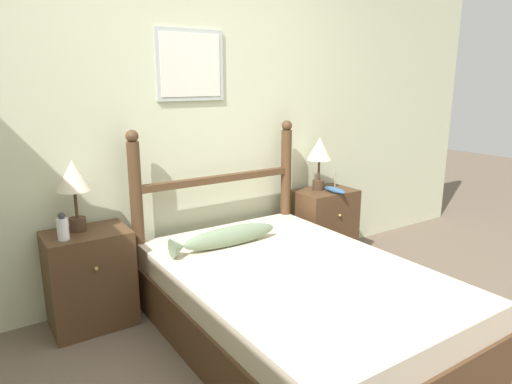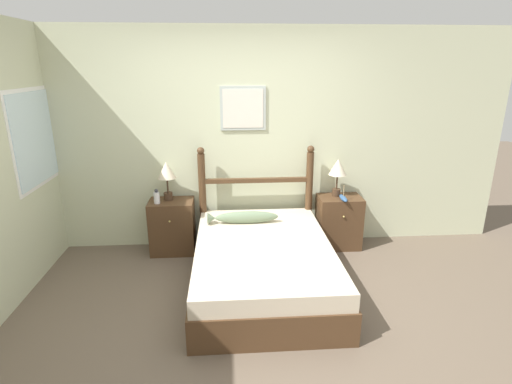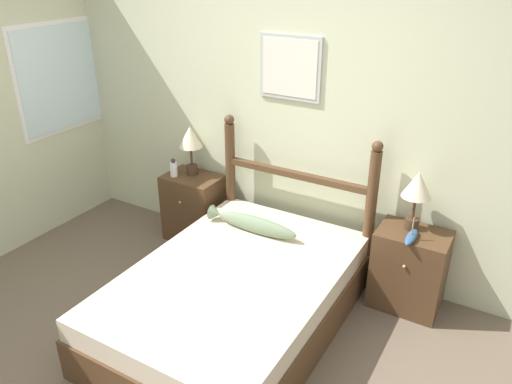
{
  "view_description": "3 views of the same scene",
  "coord_description": "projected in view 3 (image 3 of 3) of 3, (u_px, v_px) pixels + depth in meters",
  "views": [
    {
      "loc": [
        -1.4,
        -1.34,
        1.56
      ],
      "look_at": [
        0.22,
        1.1,
        0.83
      ],
      "focal_mm": 32.0,
      "sensor_mm": 36.0,
      "label": 1
    },
    {
      "loc": [
        -0.13,
        -2.9,
        2.13
      ],
      "look_at": [
        0.15,
        1.03,
        0.87
      ],
      "focal_mm": 28.0,
      "sensor_mm": 36.0,
      "label": 2
    },
    {
      "loc": [
        1.77,
        -1.76,
        2.45
      ],
      "look_at": [
        0.14,
        1.03,
        0.9
      ],
      "focal_mm": 35.0,
      "sensor_mm": 36.0,
      "label": 3
    }
  ],
  "objects": [
    {
      "name": "ground_plane",
      "position": [
        158.0,
        371.0,
        3.23
      ],
      "size": [
        16.0,
        16.0,
        0.0
      ],
      "primitive_type": "plane",
      "color": "brown"
    },
    {
      "name": "wall_back",
      "position": [
        285.0,
        113.0,
        4.03
      ],
      "size": [
        6.4,
        0.08,
        2.55
      ],
      "color": "beige",
      "rests_on": "ground_plane"
    },
    {
      "name": "bed",
      "position": [
        235.0,
        299.0,
        3.54
      ],
      "size": [
        1.35,
        1.96,
        0.46
      ],
      "color": "#4C331E",
      "rests_on": "ground_plane"
    },
    {
      "name": "headboard",
      "position": [
        295.0,
        195.0,
        4.08
      ],
      "size": [
        1.35,
        0.08,
        1.24
      ],
      "color": "#4C331E",
      "rests_on": "ground_plane"
    },
    {
      "name": "nightstand_left",
      "position": [
        194.0,
        208.0,
        4.62
      ],
      "size": [
        0.51,
        0.38,
        0.63
      ],
      "color": "#4C331E",
      "rests_on": "ground_plane"
    },
    {
      "name": "nightstand_right",
      "position": [
        409.0,
        269.0,
        3.71
      ],
      "size": [
        0.51,
        0.38,
        0.63
      ],
      "color": "#4C331E",
      "rests_on": "ground_plane"
    },
    {
      "name": "table_lamp_left",
      "position": [
        190.0,
        140.0,
        4.39
      ],
      "size": [
        0.21,
        0.21,
        0.45
      ],
      "color": "#422D1E",
      "rests_on": "nightstand_left"
    },
    {
      "name": "table_lamp_right",
      "position": [
        417.0,
        188.0,
        3.49
      ],
      "size": [
        0.21,
        0.21,
        0.45
      ],
      "color": "#422D1E",
      "rests_on": "nightstand_right"
    },
    {
      "name": "bottle",
      "position": [
        174.0,
        168.0,
        4.45
      ],
      "size": [
        0.07,
        0.07,
        0.17
      ],
      "color": "white",
      "rests_on": "nightstand_left"
    },
    {
      "name": "model_boat",
      "position": [
        411.0,
        237.0,
        3.47
      ],
      "size": [
        0.07,
        0.24,
        0.18
      ],
      "color": "#335684",
      "rests_on": "nightstand_right"
    },
    {
      "name": "fish_pillow",
      "position": [
        251.0,
        224.0,
        3.9
      ],
      "size": [
        0.77,
        0.12,
        0.14
      ],
      "color": "gray",
      "rests_on": "bed"
    }
  ]
}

